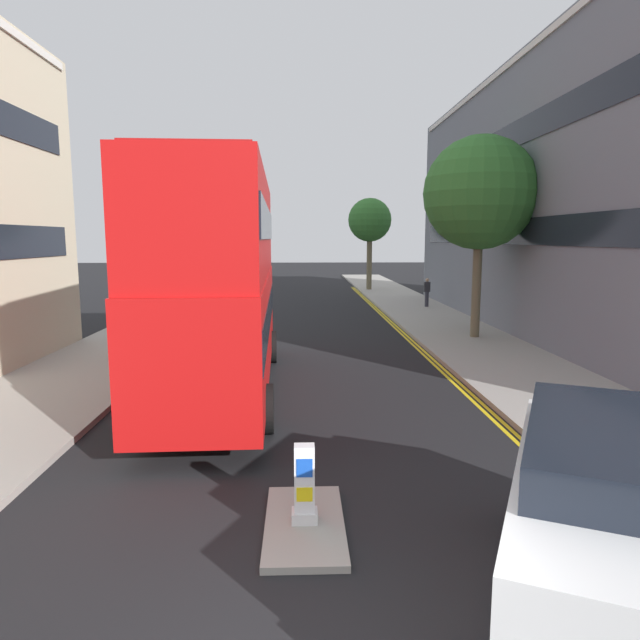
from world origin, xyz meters
The scene contains 12 objects.
sidewalk_right centered at (6.50, 16.00, 0.07)m, with size 4.00×80.00×0.14m, color #9E9991.
sidewalk_left centered at (-6.50, 16.00, 0.07)m, with size 4.00×80.00×0.14m, color #9E9991.
kerb_line_outer centered at (4.40, 14.00, 0.00)m, with size 0.10×56.00×0.01m, color yellow.
kerb_line_inner centered at (4.24, 14.00, 0.00)m, with size 0.10×56.00×0.01m, color yellow.
traffic_island centered at (0.00, 3.22, 0.05)m, with size 1.10×2.20×0.10m, color #9E9991.
keep_left_bollard centered at (0.00, 3.22, 0.61)m, with size 0.36×0.28×1.11m.
double_decker_bus_away centered at (-2.11, 10.42, 3.03)m, with size 3.04×10.88×5.64m.
taxi_minivan centered at (3.09, 1.06, 1.07)m, with size 3.73×5.15×2.12m.
pedestrian_far centered at (7.22, 27.48, 0.99)m, with size 0.34×0.22×1.62m.
street_tree_near centered at (5.27, 38.52, 5.33)m, with size 3.26×3.26×6.88m.
street_tree_mid centered at (6.89, 17.56, 5.71)m, with size 4.34×4.34×7.76m.
townhouse_terrace_right centered at (13.50, 20.07, 5.61)m, with size 10.08×28.00×11.22m.
Camera 1 is at (-0.05, -4.09, 4.01)m, focal length 31.40 mm.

